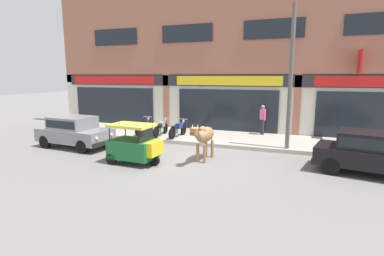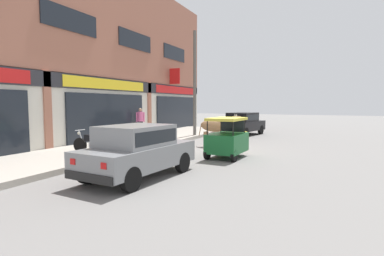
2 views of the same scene
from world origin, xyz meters
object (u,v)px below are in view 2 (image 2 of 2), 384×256
object	(u,v)px
pedestrian	(140,119)
cow	(216,126)
car_1	(243,123)
motorcycle_2	(130,137)
motorcycle_1	(115,140)
utility_pole	(195,84)
car_0	(137,149)
auto_rickshaw	(228,140)
motorcycle_0	(93,143)

from	to	relation	value
pedestrian	cow	bearing A→B (deg)	-106.35
car_1	motorcycle_2	xyz separation A→B (m)	(-8.29, 2.81, -0.25)
motorcycle_1	utility_pole	size ratio (longest dim) A/B	0.30
car_0	motorcycle_2	world-z (taller)	car_0
car_0	car_1	world-z (taller)	same
car_0	utility_pole	xyz separation A→B (m)	(9.41, 2.53, 2.40)
car_1	motorcycle_2	bearing A→B (deg)	161.28
auto_rickshaw	utility_pole	bearing A→B (deg)	35.32
car_0	motorcycle_1	xyz separation A→B (m)	(2.93, 3.17, -0.25)
car_0	car_1	distance (m)	12.21
motorcycle_0	auto_rickshaw	bearing A→B (deg)	-63.92
motorcycle_1	pedestrian	xyz separation A→B (m)	(5.03, 2.21, 0.60)
car_1	motorcycle_2	size ratio (longest dim) A/B	2.10
motorcycle_1	utility_pole	bearing A→B (deg)	-5.67
car_0	motorcycle_0	size ratio (longest dim) A/B	2.05
cow	auto_rickshaw	bearing A→B (deg)	-150.56
cow	pedestrian	bearing A→B (deg)	73.65
motorcycle_1	car_1	bearing A→B (deg)	-16.87
car_1	utility_pole	distance (m)	4.28
auto_rickshaw	pedestrian	world-z (taller)	pedestrian
motorcycle_2	motorcycle_0	bearing A→B (deg)	176.85
cow	car_1	xyz separation A→B (m)	(5.82, 0.30, -0.19)
auto_rickshaw	motorcycle_0	size ratio (longest dim) A/B	1.12
motorcycle_0	motorcycle_1	size ratio (longest dim) A/B	1.00
car_0	motorcycle_1	distance (m)	4.32
motorcycle_1	utility_pole	xyz separation A→B (m)	(6.48, -0.64, 2.65)
utility_pole	motorcycle_1	bearing A→B (deg)	174.33
pedestrian	utility_pole	xyz separation A→B (m)	(1.45, -2.85, 2.05)
auto_rickshaw	motorcycle_1	bearing A→B (deg)	104.06
auto_rickshaw	motorcycle_2	xyz separation A→B (m)	(-0.12, 4.44, -0.09)
auto_rickshaw	cow	bearing A→B (deg)	29.44
car_0	car_1	xyz separation A→B (m)	(12.21, 0.35, 0.00)
auto_rickshaw	utility_pole	xyz separation A→B (m)	(5.36, 3.80, 2.56)
motorcycle_2	utility_pole	bearing A→B (deg)	-6.62
pedestrian	motorcycle_1	bearing A→B (deg)	-156.25
cow	motorcycle_0	bearing A→B (deg)	144.81
cow	car_0	size ratio (longest dim) A/B	0.58
car_0	utility_pole	distance (m)	10.03
car_0	car_1	size ratio (longest dim) A/B	0.97
motorcycle_0	motorcycle_2	bearing A→B (deg)	-3.15
motorcycle_2	pedestrian	xyz separation A→B (m)	(4.04, 2.22, 0.60)
car_0	auto_rickshaw	bearing A→B (deg)	-17.53
cow	motorcycle_2	distance (m)	4.00
cow	car_1	distance (m)	5.83
car_0	motorcycle_2	xyz separation A→B (m)	(3.92, 3.16, -0.25)
auto_rickshaw	motorcycle_1	world-z (taller)	auto_rickshaw
car_0	motorcycle_1	world-z (taller)	car_0
motorcycle_1	car_0	bearing A→B (deg)	-132.75
cow	motorcycle_1	xyz separation A→B (m)	(-3.46, 3.12, -0.44)
car_1	auto_rickshaw	bearing A→B (deg)	-168.71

